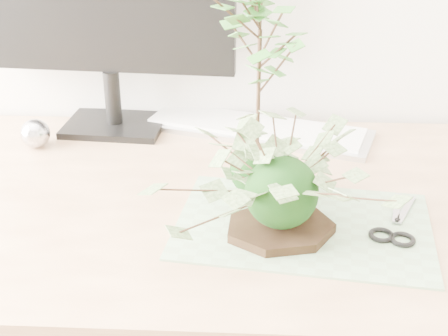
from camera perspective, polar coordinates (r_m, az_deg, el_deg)
The scene contains 9 objects.
desk at distance 1.14m, azimuth 4.84°, elevation -6.52°, with size 1.60×0.70×0.74m.
cutting_mat at distance 1.01m, azimuth 7.26°, elevation -5.21°, with size 0.40×0.27×0.00m, color gray.
stone_dish at distance 0.99m, azimuth 5.13°, elevation -5.49°, with size 0.18×0.18×0.01m, color black.
ivy_kokedama at distance 0.93m, azimuth 5.42°, elevation 0.65°, with size 0.41×0.41×0.23m.
maple_kokedama at distance 1.00m, azimuth 3.28°, elevation 11.27°, with size 0.24×0.24×0.38m.
keyboard at distance 1.34m, azimuth 2.92°, elevation 3.66°, with size 0.51×0.29×0.02m.
monitor at distance 1.31m, azimuth -10.76°, elevation 14.49°, with size 0.52×0.17×0.46m.
foil_ball at distance 1.32m, azimuth -16.87°, elevation 3.04°, with size 0.06×0.06×0.06m, color silver.
scissors at distance 1.02m, azimuth 15.75°, elevation -5.58°, with size 0.08×0.17×0.01m.
Camera 1 is at (0.04, 0.28, 1.28)m, focal length 50.00 mm.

